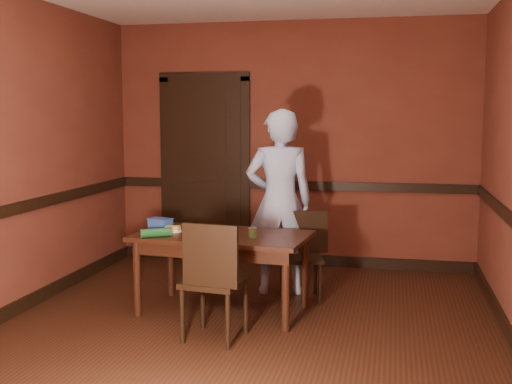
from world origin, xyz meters
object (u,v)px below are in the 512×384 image
at_px(dining_table, 223,273).
at_px(sandwich_plate, 220,232).
at_px(food_tub, 160,223).
at_px(chair_far, 301,256).
at_px(sauce_jar, 253,232).
at_px(person, 279,202).
at_px(chair_near, 214,280).
at_px(cheese_saucer, 173,229).

xyz_separation_m(dining_table, sandwich_plate, (-0.01, -0.05, 0.36)).
bearing_deg(sandwich_plate, food_tub, 160.77).
bearing_deg(chair_far, sauce_jar, -131.46).
xyz_separation_m(chair_far, sauce_jar, (-0.31, -0.62, 0.32)).
bearing_deg(person, sandwich_plate, 49.27).
height_order(dining_table, chair_near, chair_near).
distance_m(chair_far, cheese_saucer, 1.20).
bearing_deg(dining_table, food_tub, 170.61).
height_order(chair_far, sauce_jar, chair_far).
bearing_deg(sauce_jar, dining_table, 158.25).
height_order(chair_far, food_tub, chair_far).
relative_size(dining_table, sandwich_plate, 5.03).
bearing_deg(chair_near, sauce_jar, -100.48).
distance_m(person, sandwich_plate, 0.85).
relative_size(dining_table, cheese_saucer, 9.35).
relative_size(sauce_jar, food_tub, 0.37).
distance_m(dining_table, person, 0.94).
bearing_deg(cheese_saucer, sauce_jar, -9.75).
height_order(dining_table, food_tub, food_tub).
bearing_deg(food_tub, person, 44.98).
xyz_separation_m(chair_far, cheese_saucer, (-1.05, -0.50, 0.30)).
height_order(dining_table, sauce_jar, sauce_jar).
bearing_deg(person, chair_near, 65.51).
xyz_separation_m(sandwich_plate, food_tub, (-0.61, 0.21, 0.02)).
bearing_deg(chair_far, sandwich_plate, -152.43).
bearing_deg(person, food_tub, 14.38).
bearing_deg(chair_near, dining_table, -72.79).
xyz_separation_m(dining_table, food_tub, (-0.62, 0.16, 0.38)).
bearing_deg(chair_near, food_tub, -40.74).
height_order(person, food_tub, person).
relative_size(dining_table, chair_far, 1.81).
xyz_separation_m(sauce_jar, cheese_saucer, (-0.74, 0.13, -0.02)).
height_order(chair_far, cheese_saucer, chair_far).
bearing_deg(chair_far, cheese_saucer, -169.49).
distance_m(dining_table, chair_far, 0.79).
bearing_deg(food_tub, sandwich_plate, -2.46).
relative_size(dining_table, food_tub, 6.31).
distance_m(chair_far, sauce_jar, 0.77).
bearing_deg(sandwich_plate, chair_near, -78.58).
distance_m(dining_table, sandwich_plate, 0.36).
xyz_separation_m(chair_near, sandwich_plate, (-0.12, 0.61, 0.25)).
distance_m(sandwich_plate, cheese_saucer, 0.44).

